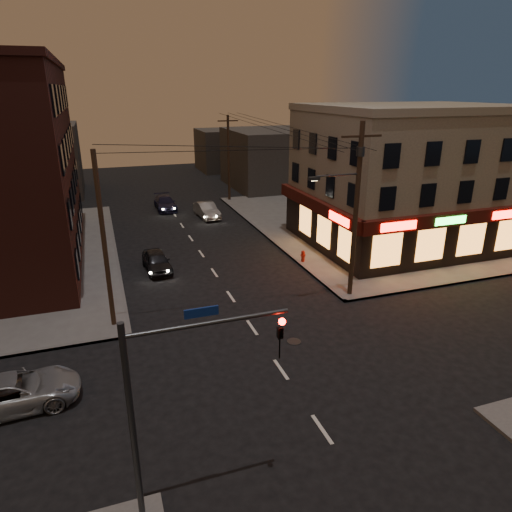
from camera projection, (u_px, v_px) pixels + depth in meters
name	position (u px, v px, depth m)	size (l,w,h in m)	color
ground	(281.00, 370.00, 20.25)	(120.00, 120.00, 0.00)	black
sidewalk_ne	(383.00, 221.00, 42.60)	(24.00, 28.00, 0.15)	#514F4C
pizza_building	(408.00, 176.00, 35.20)	(15.85, 12.85, 10.50)	#9D9377
bg_building_ne_a	(271.00, 158.00, 57.03)	(10.00, 12.00, 7.00)	#3F3D3A
bg_building_nw	(38.00, 160.00, 52.11)	(9.00, 10.00, 8.00)	#3F3D3A
bg_building_ne_b	(226.00, 150.00, 69.01)	(8.00, 8.00, 6.00)	#3F3D3A
utility_pole_main	(355.00, 202.00, 25.46)	(4.20, 0.44, 10.00)	#382619
utility_pole_far	(229.00, 158.00, 49.10)	(0.26, 0.26, 9.00)	#382619
utility_pole_west	(104.00, 242.00, 22.31)	(0.24, 0.24, 9.00)	#382619
traffic_signal	(169.00, 391.00, 12.13)	(4.49, 0.32, 6.47)	#333538
suv_cross	(14.00, 392.00, 17.64)	(2.27, 4.91, 1.37)	gray
sedan_near	(157.00, 261.00, 31.05)	(1.60, 3.99, 1.36)	black
sedan_mid	(207.00, 210.00, 43.88)	(1.53, 4.38, 1.44)	slate
sedan_far	(165.00, 203.00, 46.73)	(1.91, 4.71, 1.37)	black
fire_hydrant	(303.00, 255.00, 32.33)	(0.38, 0.38, 0.83)	maroon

